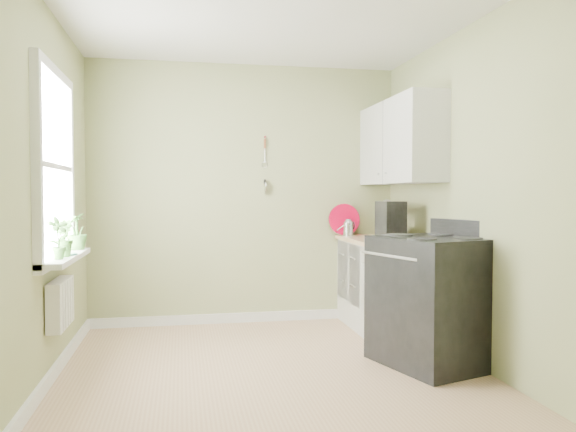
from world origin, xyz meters
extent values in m
cube|color=tan|center=(0.00, 0.00, -0.01)|extent=(3.20, 3.60, 0.02)
cube|color=white|center=(0.00, 0.00, 2.71)|extent=(3.20, 3.60, 0.02)
cube|color=tan|center=(0.00, 1.81, 1.35)|extent=(3.20, 0.02, 2.70)
cube|color=tan|center=(-1.61, 0.00, 1.35)|extent=(0.02, 3.60, 2.70)
cube|color=tan|center=(1.61, 0.00, 1.35)|extent=(0.02, 3.60, 2.70)
cube|color=white|center=(1.30, 1.00, 0.43)|extent=(0.60, 1.60, 0.87)
cube|color=#D3AD81|center=(1.29, 1.00, 0.89)|extent=(0.64, 1.60, 0.04)
cube|color=white|center=(1.43, 1.10, 1.85)|extent=(0.35, 1.40, 0.80)
cube|color=white|center=(-1.59, 0.30, 1.55)|extent=(0.02, 1.00, 1.30)
cube|color=white|center=(-1.57, 0.30, 2.24)|extent=(0.06, 1.14, 0.07)
cube|color=white|center=(-1.57, 0.30, 0.86)|extent=(0.06, 1.14, 0.07)
cube|color=white|center=(-1.57, 0.30, 1.55)|extent=(0.04, 1.00, 0.04)
cube|color=white|center=(-1.51, 0.30, 0.88)|extent=(0.18, 1.14, 0.04)
cube|color=white|center=(-1.54, 0.25, 0.55)|extent=(0.12, 0.50, 0.35)
cylinder|color=#D3AD81|center=(0.20, 1.78, 1.88)|extent=(0.02, 0.02, 0.10)
cylinder|color=silver|center=(0.20, 1.78, 1.76)|extent=(0.01, 0.01, 0.16)
cylinder|color=silver|center=(0.20, 1.78, 1.42)|extent=(0.01, 0.14, 0.14)
cube|color=black|center=(1.27, 0.05, 0.49)|extent=(0.92, 1.00, 0.98)
cube|color=black|center=(1.27, 0.05, 1.00)|extent=(0.92, 1.00, 0.03)
cube|color=black|center=(1.59, 0.05, 1.07)|extent=(0.31, 0.81, 0.15)
cylinder|color=#B2B2B7|center=(0.91, 0.05, 0.87)|extent=(0.22, 0.65, 0.02)
cube|color=#AE1323|center=(0.91, 0.16, 0.68)|extent=(0.09, 0.24, 0.41)
cube|color=#B2B2B7|center=(1.38, 1.19, 0.95)|extent=(0.24, 0.32, 0.08)
cube|color=#B2B2B7|center=(1.38, 1.31, 1.08)|extent=(0.13, 0.10, 0.21)
cube|color=#B2B2B7|center=(1.38, 1.21, 1.21)|extent=(0.18, 0.31, 0.10)
sphere|color=#B2B2B7|center=(1.38, 1.31, 1.24)|extent=(0.12, 0.12, 0.12)
cylinder|color=silver|center=(1.38, 1.13, 1.01)|extent=(0.16, 0.16, 0.14)
cylinder|color=silver|center=(1.05, 1.58, 0.98)|extent=(0.10, 0.10, 0.14)
cone|color=silver|center=(1.05, 1.58, 1.07)|extent=(0.10, 0.10, 0.04)
cylinder|color=silver|center=(0.97, 1.58, 1.00)|extent=(0.10, 0.02, 0.08)
cube|color=black|center=(1.26, 0.90, 1.10)|extent=(0.24, 0.26, 0.37)
cylinder|color=black|center=(1.23, 0.90, 0.98)|extent=(0.12, 0.12, 0.13)
cylinder|color=#A10222|center=(1.05, 1.72, 1.08)|extent=(0.34, 0.07, 0.34)
cylinder|color=beige|center=(1.17, 0.30, 0.94)|extent=(0.07, 0.07, 0.07)
cylinder|color=#A10222|center=(1.17, 0.30, 0.98)|extent=(0.07, 0.07, 0.01)
imported|color=#3B6E2A|center=(-1.50, 0.01, 1.05)|extent=(0.19, 0.18, 0.30)
imported|color=#3B6E2A|center=(-1.50, 0.19, 1.03)|extent=(0.18, 0.19, 0.27)
imported|color=#3B6E2A|center=(-1.50, 0.72, 1.05)|extent=(0.19, 0.19, 0.29)
camera|label=1|loc=(-0.67, -4.06, 1.35)|focal=35.00mm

